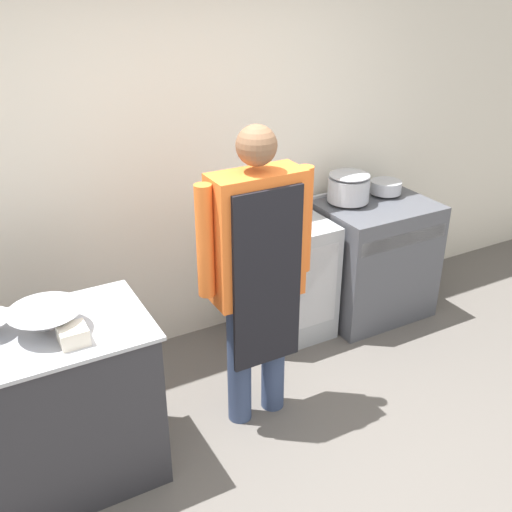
{
  "coord_description": "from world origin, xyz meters",
  "views": [
    {
      "loc": [
        -1.4,
        -1.65,
        2.48
      ],
      "look_at": [
        0.07,
        1.03,
        0.97
      ],
      "focal_mm": 42.0,
      "sensor_mm": 36.0,
      "label": 1
    }
  ],
  "objects_px": {
    "stove": "(372,259)",
    "fridge_unit": "(286,279)",
    "plastic_tub": "(73,335)",
    "stock_pot": "(349,186)",
    "mixing_bowl": "(46,321)",
    "sauce_pot": "(386,187)",
    "person_cook": "(257,263)"
  },
  "relations": [
    {
      "from": "stove",
      "to": "sauce_pot",
      "type": "height_order",
      "value": "sauce_pot"
    },
    {
      "from": "sauce_pot",
      "to": "stock_pot",
      "type": "bearing_deg",
      "value": 180.0
    },
    {
      "from": "fridge_unit",
      "to": "stock_pot",
      "type": "height_order",
      "value": "stock_pot"
    },
    {
      "from": "fridge_unit",
      "to": "plastic_tub",
      "type": "bearing_deg",
      "value": -153.46
    },
    {
      "from": "person_cook",
      "to": "sauce_pot",
      "type": "bearing_deg",
      "value": 26.08
    },
    {
      "from": "person_cook",
      "to": "plastic_tub",
      "type": "relative_size",
      "value": 13.93
    },
    {
      "from": "fridge_unit",
      "to": "plastic_tub",
      "type": "relative_size",
      "value": 6.83
    },
    {
      "from": "fridge_unit",
      "to": "sauce_pot",
      "type": "relative_size",
      "value": 3.75
    },
    {
      "from": "mixing_bowl",
      "to": "stock_pot",
      "type": "height_order",
      "value": "stock_pot"
    },
    {
      "from": "mixing_bowl",
      "to": "plastic_tub",
      "type": "height_order",
      "value": "mixing_bowl"
    },
    {
      "from": "stove",
      "to": "mixing_bowl",
      "type": "relative_size",
      "value": 2.65
    },
    {
      "from": "mixing_bowl",
      "to": "stove",
      "type": "bearing_deg",
      "value": 13.69
    },
    {
      "from": "mixing_bowl",
      "to": "sauce_pot",
      "type": "distance_m",
      "value": 2.72
    },
    {
      "from": "plastic_tub",
      "to": "person_cook",
      "type": "bearing_deg",
      "value": 6.95
    },
    {
      "from": "stove",
      "to": "stock_pot",
      "type": "xyz_separation_m",
      "value": [
        -0.19,
        0.11,
        0.58
      ]
    },
    {
      "from": "stove",
      "to": "stock_pot",
      "type": "distance_m",
      "value": 0.62
    },
    {
      "from": "plastic_tub",
      "to": "stock_pot",
      "type": "relative_size",
      "value": 0.42
    },
    {
      "from": "sauce_pot",
      "to": "person_cook",
      "type": "bearing_deg",
      "value": -153.92
    },
    {
      "from": "fridge_unit",
      "to": "stock_pot",
      "type": "xyz_separation_m",
      "value": [
        0.54,
        0.04,
        0.59
      ]
    },
    {
      "from": "person_cook",
      "to": "stock_pot",
      "type": "height_order",
      "value": "person_cook"
    },
    {
      "from": "fridge_unit",
      "to": "person_cook",
      "type": "relative_size",
      "value": 0.49
    },
    {
      "from": "plastic_tub",
      "to": "stock_pot",
      "type": "bearing_deg",
      "value": 21.59
    },
    {
      "from": "fridge_unit",
      "to": "plastic_tub",
      "type": "height_order",
      "value": "plastic_tub"
    },
    {
      "from": "person_cook",
      "to": "sauce_pot",
      "type": "xyz_separation_m",
      "value": [
        1.51,
        0.74,
        -0.05
      ]
    },
    {
      "from": "fridge_unit",
      "to": "mixing_bowl",
      "type": "xyz_separation_m",
      "value": [
        -1.73,
        -0.67,
        0.54
      ]
    },
    {
      "from": "stove",
      "to": "fridge_unit",
      "type": "bearing_deg",
      "value": 174.58
    },
    {
      "from": "stock_pot",
      "to": "mixing_bowl",
      "type": "bearing_deg",
      "value": -162.58
    },
    {
      "from": "person_cook",
      "to": "plastic_tub",
      "type": "bearing_deg",
      "value": -173.05
    },
    {
      "from": "mixing_bowl",
      "to": "fridge_unit",
      "type": "bearing_deg",
      "value": 21.13
    },
    {
      "from": "stove",
      "to": "sauce_pot",
      "type": "distance_m",
      "value": 0.55
    },
    {
      "from": "mixing_bowl",
      "to": "stock_pot",
      "type": "relative_size",
      "value": 1.15
    },
    {
      "from": "fridge_unit",
      "to": "person_cook",
      "type": "bearing_deg",
      "value": -131.66
    }
  ]
}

